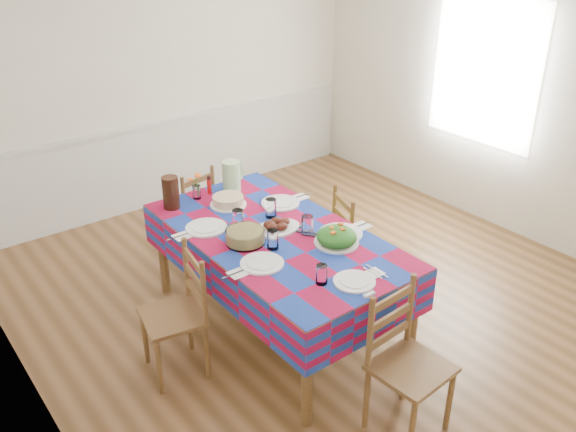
% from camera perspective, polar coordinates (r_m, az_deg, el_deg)
% --- Properties ---
extents(room, '(4.58, 5.08, 2.78)m').
position_cam_1_polar(room, '(4.51, 3.81, 6.81)').
color(room, brown).
rests_on(room, ground).
extents(wainscot, '(4.41, 0.06, 0.92)m').
position_cam_1_polar(wainscot, '(6.76, -10.39, 5.52)').
color(wainscot, silver).
rests_on(wainscot, room).
extents(window_right, '(0.00, 1.40, 1.40)m').
position_cam_1_polar(window_right, '(6.28, 17.91, 12.75)').
color(window_right, white).
rests_on(window_right, room).
extents(dining_table, '(1.11, 2.05, 0.80)m').
position_cam_1_polar(dining_table, '(4.43, -1.13, -2.66)').
color(dining_table, brown).
rests_on(dining_table, room).
extents(setting_near_head, '(0.43, 0.29, 0.13)m').
position_cam_1_polar(setting_near_head, '(3.83, 5.20, -5.84)').
color(setting_near_head, white).
rests_on(setting_near_head, dining_table).
extents(setting_left_near, '(0.53, 0.32, 0.14)m').
position_cam_1_polar(setting_left_near, '(4.06, -2.15, -3.63)').
color(setting_left_near, white).
rests_on(setting_left_near, dining_table).
extents(setting_left_far, '(0.55, 0.33, 0.15)m').
position_cam_1_polar(setting_left_far, '(4.47, -6.68, -0.82)').
color(setting_left_far, white).
rests_on(setting_left_far, dining_table).
extents(setting_right_near, '(0.59, 0.34, 0.15)m').
position_cam_1_polar(setting_right_near, '(4.37, 3.89, -1.33)').
color(setting_right_near, white).
rests_on(setting_right_near, dining_table).
extents(setting_right_far, '(0.57, 0.33, 0.15)m').
position_cam_1_polar(setting_right_far, '(4.74, -0.96, 1.09)').
color(setting_right_far, white).
rests_on(setting_right_far, dining_table).
extents(meat_platter, '(0.36, 0.26, 0.07)m').
position_cam_1_polar(meat_platter, '(4.43, -1.04, -0.95)').
color(meat_platter, white).
rests_on(meat_platter, dining_table).
extents(salad_platter, '(0.31, 0.31, 0.13)m').
position_cam_1_polar(salad_platter, '(4.25, 4.57, -1.99)').
color(salad_platter, white).
rests_on(salad_platter, dining_table).
extents(pasta_bowl, '(0.28, 0.28, 0.10)m').
position_cam_1_polar(pasta_bowl, '(4.25, -4.03, -1.92)').
color(pasta_bowl, white).
rests_on(pasta_bowl, dining_table).
extents(cake, '(0.29, 0.29, 0.08)m').
position_cam_1_polar(cake, '(4.81, -5.63, 1.39)').
color(cake, white).
rests_on(cake, dining_table).
extents(serving_utensils, '(0.15, 0.33, 0.01)m').
position_cam_1_polar(serving_utensils, '(4.41, 1.57, -1.44)').
color(serving_utensils, black).
rests_on(serving_utensils, dining_table).
extents(flower_vase, '(0.14, 0.11, 0.22)m').
position_cam_1_polar(flower_vase, '(4.94, -8.58, 2.59)').
color(flower_vase, white).
rests_on(flower_vase, dining_table).
extents(hot_sauce, '(0.04, 0.04, 0.15)m').
position_cam_1_polar(hot_sauce, '(5.02, -7.38, 2.92)').
color(hot_sauce, red).
rests_on(hot_sauce, dining_table).
extents(green_pitcher, '(0.15, 0.15, 0.25)m').
position_cam_1_polar(green_pitcher, '(5.03, -5.31, 3.73)').
color(green_pitcher, '#B0E3A0').
rests_on(green_pitcher, dining_table).
extents(tea_pitcher, '(0.13, 0.13, 0.26)m').
position_cam_1_polar(tea_pitcher, '(4.80, -10.91, 2.17)').
color(tea_pitcher, black).
rests_on(tea_pitcher, dining_table).
extents(name_card, '(0.08, 0.03, 0.02)m').
position_cam_1_polar(name_card, '(3.73, 7.61, -7.32)').
color(name_card, white).
rests_on(name_card, dining_table).
extents(chair_near, '(0.45, 0.43, 0.96)m').
position_cam_1_polar(chair_near, '(3.78, 10.95, -13.46)').
color(chair_near, brown).
rests_on(chair_near, room).
extents(chair_far, '(0.46, 0.44, 0.89)m').
position_cam_1_polar(chair_far, '(5.54, -9.05, 0.17)').
color(chair_far, brown).
rests_on(chair_far, room).
extents(chair_left, '(0.46, 0.47, 0.92)m').
position_cam_1_polar(chair_left, '(4.20, -10.20, -9.06)').
color(chair_left, brown).
rests_on(chair_left, room).
extents(chair_right, '(0.49, 0.50, 0.90)m').
position_cam_1_polar(chair_right, '(5.04, 6.38, -2.40)').
color(chair_right, brown).
rests_on(chair_right, room).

